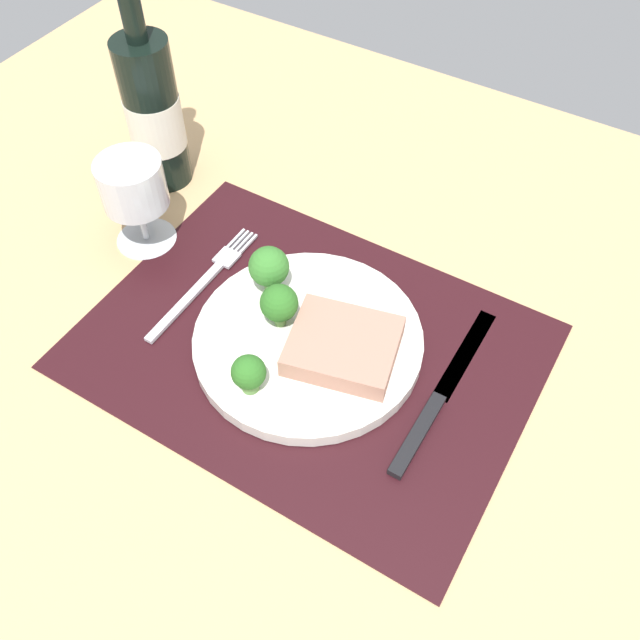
% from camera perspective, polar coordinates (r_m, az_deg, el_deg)
% --- Properties ---
extents(ground_plane, '(1.40, 1.10, 0.03)m').
position_cam_1_polar(ground_plane, '(0.75, -0.95, -2.89)').
color(ground_plane, tan).
extents(placemat, '(0.47, 0.34, 0.00)m').
position_cam_1_polar(placemat, '(0.74, -0.97, -2.15)').
color(placemat, black).
rests_on(placemat, ground_plane).
extents(plate, '(0.24, 0.24, 0.02)m').
position_cam_1_polar(plate, '(0.73, -0.98, -1.71)').
color(plate, silver).
rests_on(plate, placemat).
extents(steak, '(0.13, 0.12, 0.02)m').
position_cam_1_polar(steak, '(0.70, 1.79, -2.32)').
color(steak, tan).
rests_on(steak, plate).
extents(broccoli_back_left, '(0.04, 0.04, 0.06)m').
position_cam_1_polar(broccoli_back_left, '(0.74, -4.22, 4.35)').
color(broccoli_back_left, '#5B8942').
rests_on(broccoli_back_left, plate).
extents(broccoli_near_steak, '(0.03, 0.03, 0.04)m').
position_cam_1_polar(broccoli_near_steak, '(0.67, -5.87, -4.35)').
color(broccoli_near_steak, '#5B8942').
rests_on(broccoli_near_steak, plate).
extents(broccoli_front_edge, '(0.04, 0.04, 0.05)m').
position_cam_1_polar(broccoli_front_edge, '(0.71, -3.18, 1.59)').
color(broccoli_front_edge, '#5B8942').
rests_on(broccoli_front_edge, plate).
extents(fork, '(0.02, 0.19, 0.01)m').
position_cam_1_polar(fork, '(0.80, -9.49, 3.14)').
color(fork, silver).
rests_on(fork, placemat).
extents(knife, '(0.02, 0.23, 0.01)m').
position_cam_1_polar(knife, '(0.70, 9.59, -6.58)').
color(knife, black).
rests_on(knife, placemat).
extents(wine_bottle, '(0.07, 0.07, 0.29)m').
position_cam_1_polar(wine_bottle, '(0.89, -13.54, 16.33)').
color(wine_bottle, black).
rests_on(wine_bottle, ground_plane).
extents(wine_glass, '(0.07, 0.07, 0.12)m').
position_cam_1_polar(wine_glass, '(0.82, -15.06, 10.32)').
color(wine_glass, silver).
rests_on(wine_glass, ground_plane).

